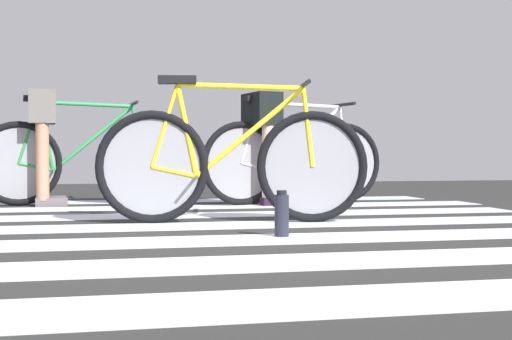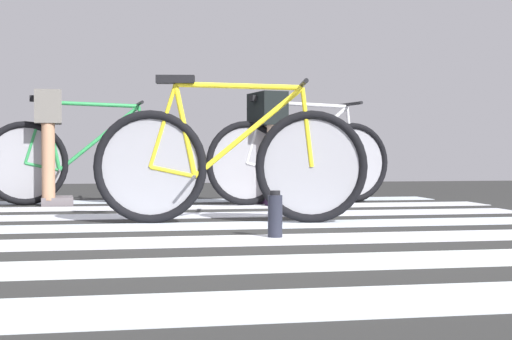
% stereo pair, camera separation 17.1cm
% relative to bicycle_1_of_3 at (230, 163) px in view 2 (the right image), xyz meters
% --- Properties ---
extents(ground, '(18.00, 14.00, 0.02)m').
position_rel_bicycle_1_of_3_xyz_m(ground, '(-0.23, -0.87, -0.40)').
color(ground, '#282928').
extents(crosswalk_markings, '(5.48, 6.52, 0.00)m').
position_rel_bicycle_1_of_3_xyz_m(crosswalk_markings, '(-0.28, -0.90, -0.38)').
color(crosswalk_markings, silver).
rests_on(crosswalk_markings, ground).
extents(bicycle_1_of_3, '(1.73, 0.53, 0.93)m').
position_rel_bicycle_1_of_3_xyz_m(bicycle_1_of_3, '(0.00, 0.00, 0.00)').
color(bicycle_1_of_3, black).
rests_on(bicycle_1_of_3, ground).
extents(bicycle_2_of_3, '(1.71, 0.56, 0.93)m').
position_rel_bicycle_1_of_3_xyz_m(bicycle_2_of_3, '(0.84, 1.59, 0.00)').
color(bicycle_2_of_3, black).
rests_on(bicycle_2_of_3, ground).
extents(cyclist_2_of_3, '(0.38, 0.45, 0.96)m').
position_rel_bicycle_1_of_3_xyz_m(cyclist_2_of_3, '(0.54, 1.53, 0.24)').
color(cyclist_2_of_3, beige).
rests_on(cyclist_2_of_3, ground).
extents(bicycle_3_of_3, '(1.73, 0.52, 0.93)m').
position_rel_bicycle_1_of_3_xyz_m(bicycle_3_of_3, '(-1.00, 1.89, 0.00)').
color(bicycle_3_of_3, black).
rests_on(bicycle_3_of_3, ground).
extents(cyclist_3_of_3, '(0.35, 0.43, 0.98)m').
position_rel_bicycle_1_of_3_xyz_m(cyclist_3_of_3, '(-1.31, 1.86, 0.25)').
color(cyclist_3_of_3, '#A87A5B').
rests_on(cyclist_3_of_3, ground).
extents(water_bottle, '(0.08, 0.08, 0.25)m').
position_rel_bicycle_1_of_3_xyz_m(water_bottle, '(0.12, -0.80, -0.27)').
color(water_bottle, '#20222E').
rests_on(water_bottle, ground).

